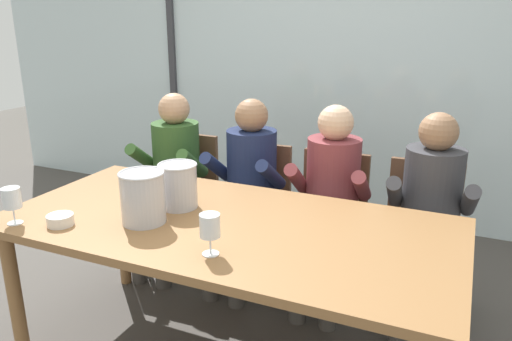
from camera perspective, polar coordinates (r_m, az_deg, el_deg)
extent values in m
plane|color=#4C4742|center=(3.51, 4.41, -11.51)|extent=(14.00, 14.00, 0.00)
cube|color=silver|center=(4.20, 10.29, 11.80)|extent=(7.35, 0.03, 2.60)
cube|color=#38383D|center=(4.85, -9.54, 12.56)|extent=(0.06, 0.06, 2.60)
cube|color=#477A38|center=(8.40, 17.46, 12.06)|extent=(13.35, 2.40, 2.03)
cube|color=olive|center=(2.35, -3.50, -6.32)|extent=(2.15, 1.03, 0.04)
cylinder|color=olive|center=(2.81, -26.03, -12.78)|extent=(0.07, 0.07, 0.73)
cylinder|color=olive|center=(3.32, -15.16, -6.79)|extent=(0.07, 0.07, 0.73)
cylinder|color=olive|center=(2.67, 20.67, -13.64)|extent=(0.07, 0.07, 0.73)
cube|color=brown|center=(3.54, -8.92, -3.32)|extent=(0.44, 0.44, 0.03)
cube|color=brown|center=(3.63, -7.42, 0.98)|extent=(0.42, 0.04, 0.42)
cylinder|color=brown|center=(3.59, -12.95, -7.29)|extent=(0.04, 0.04, 0.44)
cylinder|color=brown|center=(3.39, -7.69, -8.49)|extent=(0.04, 0.04, 0.44)
cylinder|color=brown|center=(3.87, -9.66, -5.20)|extent=(0.04, 0.04, 0.44)
cylinder|color=brown|center=(3.69, -4.66, -6.16)|extent=(0.04, 0.04, 0.44)
cube|color=brown|center=(3.24, -0.70, -5.14)|extent=(0.46, 0.46, 0.03)
cube|color=brown|center=(3.33, 0.60, -0.38)|extent=(0.42, 0.05, 0.42)
cylinder|color=brown|center=(3.25, -5.12, -9.61)|extent=(0.04, 0.04, 0.44)
cylinder|color=brown|center=(3.11, 1.26, -10.82)|extent=(0.04, 0.04, 0.44)
cylinder|color=brown|center=(3.56, -2.36, -7.05)|extent=(0.04, 0.04, 0.44)
cylinder|color=brown|center=(3.43, 3.50, -8.01)|extent=(0.04, 0.04, 0.44)
cube|color=brown|center=(3.08, 7.96, -6.55)|extent=(0.44, 0.44, 0.03)
cube|color=brown|center=(3.18, 9.14, -1.51)|extent=(0.42, 0.04, 0.42)
cylinder|color=brown|center=(3.07, 3.29, -11.28)|extent=(0.04, 0.04, 0.44)
cylinder|color=brown|center=(2.98, 10.30, -12.55)|extent=(0.04, 0.04, 0.44)
cylinder|color=brown|center=(3.39, 5.60, -8.42)|extent=(0.04, 0.04, 0.44)
cylinder|color=brown|center=(3.31, 11.93, -9.45)|extent=(0.04, 0.04, 0.44)
cube|color=brown|center=(3.01, 18.19, -7.85)|extent=(0.46, 0.46, 0.03)
cube|color=brown|center=(3.12, 18.86, -2.64)|extent=(0.42, 0.05, 0.42)
cylinder|color=brown|center=(2.96, 13.71, -12.95)|extent=(0.04, 0.04, 0.44)
cylinder|color=brown|center=(2.95, 21.22, -13.86)|extent=(0.04, 0.04, 0.44)
cylinder|color=brown|center=(3.30, 14.74, -9.75)|extent=(0.04, 0.04, 0.44)
cylinder|color=brown|center=(3.28, 21.42, -10.54)|extent=(0.04, 0.04, 0.44)
cylinder|color=#2D5123|center=(3.45, -9.13, 1.23)|extent=(0.34, 0.34, 0.52)
sphere|color=tan|center=(3.37, -9.42, 7.03)|extent=(0.21, 0.21, 0.21)
cube|color=#47423D|center=(3.42, -11.90, -3.70)|extent=(0.15, 0.41, 0.13)
cube|color=#47423D|center=(3.33, -9.27, -4.13)|extent=(0.15, 0.41, 0.13)
cylinder|color=#47423D|center=(3.36, -13.46, -8.83)|extent=(0.10, 0.10, 0.46)
cylinder|color=#47423D|center=(3.27, -10.81, -9.42)|extent=(0.10, 0.10, 0.46)
cylinder|color=#2D5123|center=(3.44, -12.89, 1.42)|extent=(0.10, 0.33, 0.26)
cylinder|color=#2D5123|center=(3.25, -7.29, 0.79)|extent=(0.10, 0.33, 0.26)
cylinder|color=#192347|center=(3.19, -0.50, 0.08)|extent=(0.33, 0.33, 0.52)
sphere|color=#936B4C|center=(3.10, -0.52, 6.35)|extent=(0.21, 0.21, 0.21)
cube|color=#47423D|center=(3.15, -3.57, -5.21)|extent=(0.14, 0.40, 0.13)
cube|color=#47423D|center=(3.07, -0.62, -5.78)|extent=(0.14, 0.40, 0.13)
cylinder|color=#47423D|center=(3.10, -5.31, -10.78)|extent=(0.10, 0.10, 0.46)
cylinder|color=#47423D|center=(3.02, -2.31, -11.52)|extent=(0.10, 0.10, 0.46)
cylinder|color=#192347|center=(3.16, -4.56, 0.39)|extent=(0.09, 0.33, 0.26)
cylinder|color=#192347|center=(3.00, 1.75, -0.53)|extent=(0.09, 0.33, 0.26)
cylinder|color=brown|center=(3.01, 8.85, -1.16)|extent=(0.34, 0.34, 0.52)
sphere|color=#DBAD89|center=(2.92, 9.17, 5.45)|extent=(0.21, 0.21, 0.21)
cube|color=#47423D|center=(2.94, 6.05, -6.93)|extent=(0.15, 0.41, 0.13)
cube|color=#47423D|center=(2.91, 9.50, -7.40)|extent=(0.15, 0.41, 0.13)
cylinder|color=#47423D|center=(2.89, 4.83, -13.03)|extent=(0.10, 0.10, 0.46)
cylinder|color=#47423D|center=(2.85, 8.40, -13.60)|extent=(0.10, 0.10, 0.46)
cylinder|color=brown|center=(2.94, 4.75, -0.97)|extent=(0.10, 0.33, 0.26)
cylinder|color=brown|center=(2.86, 12.07, -1.80)|extent=(0.10, 0.33, 0.26)
cylinder|color=#38383D|center=(2.93, 19.57, -2.54)|extent=(0.34, 0.34, 0.52)
sphere|color=#936B4C|center=(2.83, 20.29, 4.21)|extent=(0.21, 0.21, 0.21)
cube|color=#47423D|center=(2.84, 17.08, -8.59)|extent=(0.15, 0.41, 0.13)
cube|color=#47423D|center=(2.84, 20.73, -8.98)|extent=(0.15, 0.41, 0.13)
cylinder|color=#47423D|center=(2.79, 16.30, -14.99)|extent=(0.10, 0.10, 0.46)
cylinder|color=#47423D|center=(2.79, 20.12, -15.39)|extent=(0.10, 0.10, 0.46)
cylinder|color=#38383D|center=(2.81, 15.69, -2.42)|extent=(0.10, 0.33, 0.26)
cylinder|color=#38383D|center=(2.81, 23.40, -3.23)|extent=(0.10, 0.33, 0.26)
cylinder|color=#B7B7BC|center=(2.50, -8.95, -1.78)|extent=(0.19, 0.19, 0.22)
torus|color=silver|center=(2.46, -9.07, 0.65)|extent=(0.20, 0.20, 0.01)
cylinder|color=#B7B7BC|center=(2.34, -12.90, -3.09)|extent=(0.20, 0.20, 0.24)
torus|color=silver|center=(2.30, -13.10, -0.30)|extent=(0.21, 0.21, 0.01)
cylinder|color=silver|center=(2.46, -21.61, -5.31)|extent=(0.12, 0.12, 0.05)
cylinder|color=silver|center=(2.65, -11.65, -3.31)|extent=(0.07, 0.07, 0.00)
cylinder|color=silver|center=(2.63, -11.70, -2.51)|extent=(0.01, 0.01, 0.07)
cylinder|color=silver|center=(2.61, -11.82, -0.75)|extent=(0.08, 0.08, 0.09)
cylinder|color=maroon|center=(2.62, -11.78, -1.30)|extent=(0.07, 0.07, 0.04)
cylinder|color=silver|center=(2.57, -25.97, -5.45)|extent=(0.07, 0.07, 0.00)
cylinder|color=silver|center=(2.56, -26.09, -4.63)|extent=(0.01, 0.01, 0.07)
cylinder|color=silver|center=(2.53, -26.34, -2.84)|extent=(0.08, 0.08, 0.09)
cylinder|color=silver|center=(2.04, -5.24, -9.52)|extent=(0.07, 0.07, 0.00)
cylinder|color=silver|center=(2.02, -5.27, -8.53)|extent=(0.01, 0.01, 0.07)
cylinder|color=silver|center=(1.99, -5.34, -6.32)|extent=(0.08, 0.08, 0.09)
cylinder|color=#560C1E|center=(2.00, -5.32, -7.02)|extent=(0.07, 0.07, 0.04)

